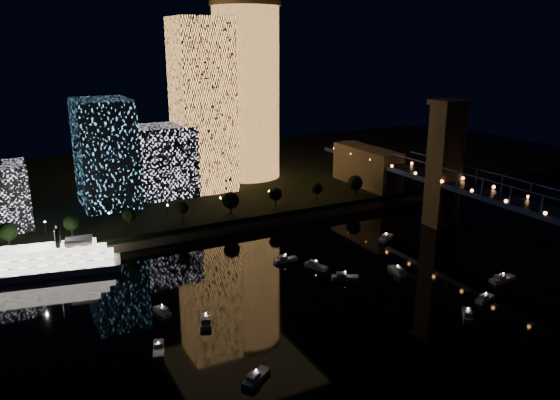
{
  "coord_description": "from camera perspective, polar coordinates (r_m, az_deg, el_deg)",
  "views": [
    {
      "loc": [
        -88.71,
        -105.15,
        71.41
      ],
      "look_at": [
        -5.09,
        55.0,
        18.54
      ],
      "focal_mm": 35.0,
      "sensor_mm": 36.0,
      "label": 1
    }
  ],
  "objects": [
    {
      "name": "midrise_blocks",
      "position": [
        233.01,
        -20.84,
        3.05
      ],
      "size": [
        114.86,
        37.73,
        43.98
      ],
      "color": "silver",
      "rests_on": "far_bank"
    },
    {
      "name": "riverboat",
      "position": [
        189.81,
        -24.48,
        -6.03
      ],
      "size": [
        53.3,
        20.29,
        15.75
      ],
      "color": "silver",
      "rests_on": "ground"
    },
    {
      "name": "ground",
      "position": [
        155.0,
        11.38,
        -11.47
      ],
      "size": [
        520.0,
        520.0,
        0.0
      ],
      "primitive_type": "plane",
      "color": "black",
      "rests_on": "ground"
    },
    {
      "name": "street_lamps",
      "position": [
        215.74,
        -11.68,
        -0.85
      ],
      "size": [
        132.7,
        0.7,
        5.65
      ],
      "color": "black",
      "rests_on": "far_bank"
    },
    {
      "name": "motorboats",
      "position": [
        160.1,
        8.19,
        -10.03
      ],
      "size": [
        126.05,
        79.22,
        2.78
      ],
      "color": "silver",
      "rests_on": "ground"
    },
    {
      "name": "seawall",
      "position": [
        218.59,
        -2.1,
        -2.35
      ],
      "size": [
        420.0,
        6.0,
        3.0
      ],
      "primitive_type": "cube",
      "color": "#6B5E4C",
      "rests_on": "ground"
    },
    {
      "name": "far_bank",
      "position": [
        287.96,
        -8.81,
        2.27
      ],
      "size": [
        420.0,
        160.0,
        5.0
      ],
      "primitive_type": "cube",
      "color": "black",
      "rests_on": "ground"
    },
    {
      "name": "esplanade_trees",
      "position": [
        210.46,
        -10.59,
        -0.81
      ],
      "size": [
        166.78,
        6.84,
        8.92
      ],
      "color": "black",
      "rests_on": "far_bank"
    },
    {
      "name": "truss_bridge",
      "position": [
        196.27,
        25.95,
        -1.71
      ],
      "size": [
        13.0,
        266.0,
        50.0
      ],
      "color": "navy",
      "rests_on": "ground"
    },
    {
      "name": "tower_rectangular",
      "position": [
        250.35,
        -8.1,
        9.69
      ],
      "size": [
        24.02,
        24.02,
        76.44
      ],
      "primitive_type": "cube",
      "color": "#EA9A4A",
      "rests_on": "far_bank"
    },
    {
      "name": "tower_cylindrical",
      "position": [
        272.71,
        -3.51,
        11.19
      ],
      "size": [
        34.0,
        34.0,
        84.14
      ],
      "color": "#EA9A4A",
      "rests_on": "far_bank"
    }
  ]
}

